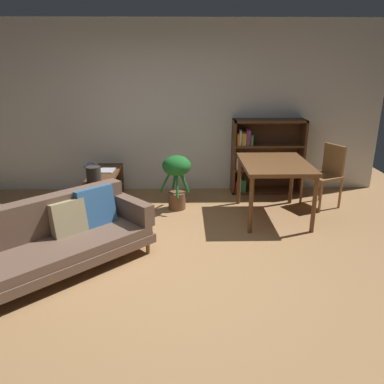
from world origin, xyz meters
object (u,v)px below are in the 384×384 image
(fabric_couch, at_px, (57,237))
(desk_speaker, at_px, (94,175))
(open_laptop, at_px, (102,169))
(bookshelf, at_px, (263,156))
(dining_chair_near, at_px, (326,172))
(potted_floor_plant, at_px, (177,174))
(dining_table, at_px, (275,168))
(media_console, at_px, (104,192))

(fabric_couch, bearing_deg, desk_speaker, 85.47)
(open_laptop, xyz_separation_m, desk_speaker, (0.02, -0.62, 0.09))
(bookshelf, bearing_deg, dining_chair_near, -40.78)
(bookshelf, bearing_deg, potted_floor_plant, -150.45)
(dining_table, relative_size, bookshelf, 0.98)
(fabric_couch, height_order, desk_speaker, fabric_couch)
(open_laptop, xyz_separation_m, bookshelf, (2.53, 0.54, 0.06))
(media_console, distance_m, potted_floor_plant, 1.11)
(open_laptop, bearing_deg, potted_floor_plant, -12.88)
(open_laptop, height_order, bookshelf, bookshelf)
(desk_speaker, height_order, bookshelf, bookshelf)
(fabric_couch, xyz_separation_m, dining_table, (2.55, 1.37, 0.34))
(media_console, bearing_deg, dining_chair_near, 1.28)
(desk_speaker, bearing_deg, open_laptop, 92.10)
(desk_speaker, height_order, dining_table, dining_table)
(open_laptop, bearing_deg, dining_chair_near, -2.71)
(open_laptop, distance_m, dining_table, 2.54)
(dining_table, height_order, bookshelf, bookshelf)
(potted_floor_plant, xyz_separation_m, dining_chair_near, (2.21, 0.10, -0.01))
(fabric_couch, xyz_separation_m, potted_floor_plant, (1.21, 1.70, 0.17))
(dining_table, distance_m, bookshelf, 1.14)
(bookshelf, bearing_deg, dining_table, -93.53)
(dining_table, xyz_separation_m, dining_chair_near, (0.88, 0.43, -0.18))
(fabric_couch, bearing_deg, bookshelf, 43.68)
(dining_chair_near, relative_size, bookshelf, 0.77)
(media_console, xyz_separation_m, open_laptop, (-0.05, 0.23, 0.29))
(potted_floor_plant, bearing_deg, bookshelf, 29.55)
(desk_speaker, xyz_separation_m, dining_chair_near, (3.32, 0.46, -0.11))
(desk_speaker, distance_m, dining_chair_near, 3.35)
(bookshelf, bearing_deg, open_laptop, -167.98)
(potted_floor_plant, height_order, bookshelf, bookshelf)
(fabric_couch, relative_size, media_console, 1.45)
(open_laptop, distance_m, bookshelf, 2.59)
(potted_floor_plant, xyz_separation_m, bookshelf, (1.41, 0.80, 0.07))
(media_console, height_order, bookshelf, bookshelf)
(media_console, xyz_separation_m, dining_chair_near, (3.28, 0.07, 0.27))
(desk_speaker, relative_size, dining_chair_near, 0.25)
(media_console, distance_m, bookshelf, 2.62)
(desk_speaker, relative_size, bookshelf, 0.19)
(open_laptop, bearing_deg, desk_speaker, -87.90)
(dining_chair_near, bearing_deg, media_console, -178.72)
(media_console, bearing_deg, open_laptop, 103.38)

